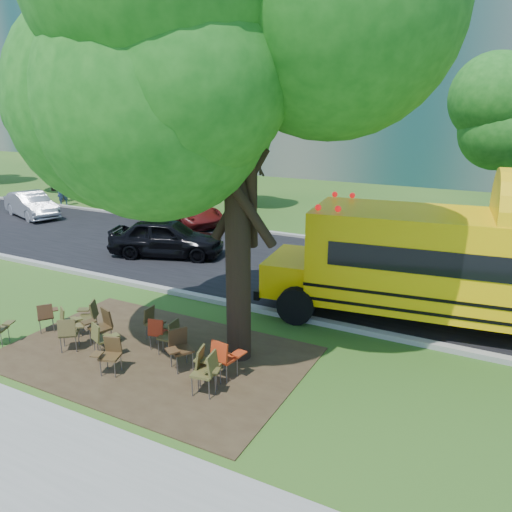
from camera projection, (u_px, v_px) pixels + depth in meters
The scene contains 30 objects.
ground at pixel (135, 339), 12.60m from camera, with size 160.00×160.00×0.00m, color #214B17.
dirt_patch at pixel (154, 356), 11.73m from camera, with size 7.00×4.50×0.03m, color #382819.
asphalt_road at pixel (261, 263), 18.52m from camera, with size 80.00×8.00×0.04m, color black.
kerb_near at pixel (201, 297), 15.12m from camera, with size 80.00×0.25×0.14m, color gray.
kerb_far at pixel (303, 237), 21.98m from camera, with size 80.00×0.25×0.14m, color gray.
building_main at pixel (331, 40), 43.44m from camera, with size 38.00×16.00×22.00m, color slate.
building_left at pixel (106, 67), 60.41m from camera, with size 26.00×14.00×20.00m, color slate.
bg_tree_0 at pixel (118, 125), 27.60m from camera, with size 5.20×5.20×7.18m.
bg_tree_1 at pixel (45, 109), 32.60m from camera, with size 6.00×6.00×8.40m.
bg_tree_2 at pixel (255, 132), 27.14m from camera, with size 4.80×4.80×6.62m.
main_tree at pixel (236, 81), 9.91m from camera, with size 7.20×7.20×9.74m.
chair_1 at pixel (68, 319), 12.58m from camera, with size 0.67×0.53×0.79m.
chair_2 at pixel (69, 331), 11.81m from camera, with size 0.59×0.74×0.87m.
chair_3 at pixel (101, 324), 12.07m from camera, with size 0.75×0.59×0.95m.
chair_4 at pixel (102, 336), 11.55m from camera, with size 0.68×0.54×0.85m.
chair_5 at pixel (110, 352), 10.85m from camera, with size 0.57×0.63×0.83m.
chair_6 at pixel (207, 368), 10.03m from camera, with size 0.64×0.64×0.95m.
chair_7 at pixel (206, 365), 10.21m from camera, with size 0.67×0.63×0.93m.
chair_8 at pixel (46, 314), 12.85m from camera, with size 0.54×0.69×0.80m.
chair_9 at pixel (89, 314), 12.66m from camera, with size 0.75×0.62×0.92m.
chair_10 at pixel (153, 320), 12.45m from camera, with size 0.50×0.54×0.84m.
chair_11 at pixel (159, 330), 11.90m from camera, with size 0.56×0.59×0.83m.
chair_12 at pixel (179, 345), 11.00m from camera, with size 0.63×0.80×0.95m.
chair_13 at pixel (224, 356), 10.57m from camera, with size 0.67×0.55×0.93m.
chair_14 at pixel (171, 333), 11.67m from camera, with size 0.55×0.58×0.88m.
black_car at pixel (167, 238), 19.23m from camera, with size 1.76×4.38×1.49m, color black.
bg_car_silver at pixel (31, 205), 25.88m from camera, with size 1.41×4.04×1.33m, color #A0A1A5.
bg_car_red at pixel (181, 211), 24.36m from camera, with size 2.24×4.85×1.35m, color #510F0D.
pedestrian_a at pixel (63, 191), 28.81m from camera, with size 0.65×0.43×1.78m, color #374D7C.
pedestrian_b at pixel (59, 187), 29.91m from camera, with size 0.89×0.69×1.83m, color #8D6E55.
Camera 1 is at (8.01, -8.71, 5.69)m, focal length 35.00 mm.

